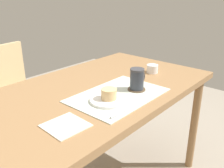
{
  "coord_description": "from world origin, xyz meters",
  "views": [
    {
      "loc": [
        -0.84,
        -0.86,
        1.2
      ],
      "look_at": [
        0.02,
        -0.12,
        0.76
      ],
      "focal_mm": 40.0,
      "sensor_mm": 36.0,
      "label": 1
    }
  ],
  "objects_px": {
    "coffee_mug": "(137,79)",
    "sugar_bowl": "(152,69)",
    "pastry": "(109,94)",
    "dining_table": "(93,101)",
    "wooden_chair": "(15,99)",
    "pastry_plate": "(109,100)"
  },
  "relations": [
    {
      "from": "dining_table",
      "to": "sugar_bowl",
      "type": "bearing_deg",
      "value": -12.61
    },
    {
      "from": "coffee_mug",
      "to": "sugar_bowl",
      "type": "height_order",
      "value": "coffee_mug"
    },
    {
      "from": "coffee_mug",
      "to": "sugar_bowl",
      "type": "bearing_deg",
      "value": 17.74
    },
    {
      "from": "dining_table",
      "to": "pastry_plate",
      "type": "distance_m",
      "value": 0.2
    },
    {
      "from": "wooden_chair",
      "to": "pastry_plate",
      "type": "height_order",
      "value": "wooden_chair"
    },
    {
      "from": "dining_table",
      "to": "pastry_plate",
      "type": "height_order",
      "value": "pastry_plate"
    },
    {
      "from": "pastry_plate",
      "to": "sugar_bowl",
      "type": "bearing_deg",
      "value": 8.99
    },
    {
      "from": "pastry",
      "to": "sugar_bowl",
      "type": "relative_size",
      "value": 1.02
    },
    {
      "from": "pastry",
      "to": "sugar_bowl",
      "type": "xyz_separation_m",
      "value": [
        0.49,
        0.08,
        -0.02
      ]
    },
    {
      "from": "coffee_mug",
      "to": "sugar_bowl",
      "type": "relative_size",
      "value": 1.53
    },
    {
      "from": "coffee_mug",
      "to": "pastry_plate",
      "type": "bearing_deg",
      "value": 175.37
    },
    {
      "from": "pastry_plate",
      "to": "coffee_mug",
      "type": "relative_size",
      "value": 1.65
    },
    {
      "from": "pastry",
      "to": "dining_table",
      "type": "bearing_deg",
      "value": 69.19
    },
    {
      "from": "dining_table",
      "to": "sugar_bowl",
      "type": "height_order",
      "value": "sugar_bowl"
    },
    {
      "from": "pastry",
      "to": "sugar_bowl",
      "type": "distance_m",
      "value": 0.49
    },
    {
      "from": "pastry_plate",
      "to": "coffee_mug",
      "type": "xyz_separation_m",
      "value": [
        0.2,
        -0.02,
        0.05
      ]
    },
    {
      "from": "pastry",
      "to": "sugar_bowl",
      "type": "height_order",
      "value": "pastry"
    },
    {
      "from": "wooden_chair",
      "to": "pastry",
      "type": "xyz_separation_m",
      "value": [
        0.02,
        -0.87,
        0.29
      ]
    },
    {
      "from": "wooden_chair",
      "to": "pastry_plate",
      "type": "relative_size",
      "value": 4.67
    },
    {
      "from": "dining_table",
      "to": "pastry_plate",
      "type": "xyz_separation_m",
      "value": [
        -0.07,
        -0.17,
        0.08
      ]
    },
    {
      "from": "coffee_mug",
      "to": "sugar_bowl",
      "type": "xyz_separation_m",
      "value": [
        0.29,
        0.09,
        -0.04
      ]
    },
    {
      "from": "pastry_plate",
      "to": "pastry",
      "type": "bearing_deg",
      "value": 180.0
    }
  ]
}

